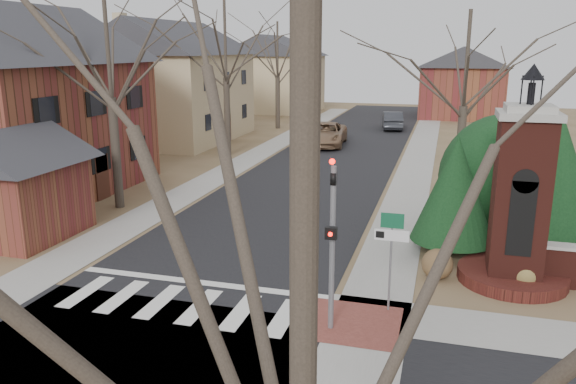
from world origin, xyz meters
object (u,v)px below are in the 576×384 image
(brick_gate_monument, at_px, (518,213))
(traffic_signal_pole, at_px, (332,232))
(distant_car, at_px, (392,120))
(pickup_truck, at_px, (325,134))
(sign_post, at_px, (391,243))

(brick_gate_monument, bearing_deg, traffic_signal_pole, -136.76)
(distant_car, bearing_deg, traffic_signal_pole, 84.73)
(traffic_signal_pole, distance_m, pickup_truck, 27.48)
(traffic_signal_pole, distance_m, sign_post, 2.02)
(brick_gate_monument, height_order, distant_car, brick_gate_monument)
(pickup_truck, distance_m, distant_car, 10.50)
(brick_gate_monument, distance_m, pickup_truck, 24.78)
(pickup_truck, xyz_separation_m, distant_car, (3.84, 9.77, -0.06))
(traffic_signal_pole, relative_size, pickup_truck, 0.76)
(distant_car, bearing_deg, pickup_truck, 60.06)
(traffic_signal_pole, bearing_deg, sign_post, 47.57)
(brick_gate_monument, xyz_separation_m, distant_car, (-6.76, 32.13, -1.40))
(brick_gate_monument, relative_size, pickup_truck, 1.09)
(traffic_signal_pole, height_order, brick_gate_monument, brick_gate_monument)
(sign_post, relative_size, distant_car, 0.59)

